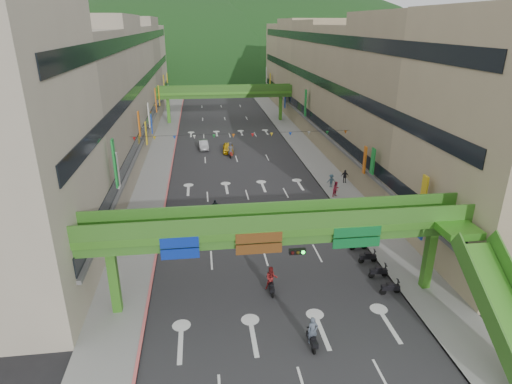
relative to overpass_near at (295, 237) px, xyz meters
The scene contains 23 objects.
ground 7.55m from the overpass_near, 99.84° to the right, with size 320.00×320.00×0.00m, color black.
road_slab 44.93m from the overpass_near, 91.20° to the left, with size 18.00×140.00×0.02m, color #28282B.
sidewalk_left 46.47m from the overpass_near, 104.97° to the left, with size 4.00×140.00×0.15m, color gray.
sidewalk_right 46.03m from the overpass_near, 77.29° to the left, with size 4.00×140.00×0.15m, color gray.
curb_left 46.02m from the overpass_near, 102.67° to the left, with size 0.20×140.00×0.18m, color #CC5959.
curb_right 45.65m from the overpass_near, 79.63° to the left, with size 0.20×140.00×0.18m, color gray.
building_row_left 49.02m from the overpass_near, 114.00° to the left, with size 12.80×95.00×19.00m.
building_row_right 48.30m from the overpass_near, 68.03° to the left, with size 12.80×95.00×19.00m.
overpass_near is the anchor object (origin of this frame).
overpass_far 59.63m from the overpass_near, 90.90° to the left, with size 28.00×2.20×7.10m.
hill_left 155.52m from the overpass_near, 95.88° to the left, with size 168.00×140.00×112.00m, color #1C4419.
hill_right 176.35m from the overpass_near, 82.15° to the left, with size 208.00×176.00×128.00m, color #1C4419.
bunting_string 24.65m from the overpass_near, 92.17° to the left, with size 26.00×0.36×0.47m.
scooter_rider_near 6.09m from the overpass_near, 86.24° to the right, with size 0.67×1.60×2.11m.
scooter_rider_mid 4.52m from the overpass_near, 130.99° to the left, with size 0.89×1.60×2.14m.
scooter_rider_left 16.41m from the overpass_near, 107.49° to the left, with size 0.92×1.60×1.89m.
scooter_rider_far 35.82m from the overpass_near, 92.75° to the left, with size 0.98×1.60×2.22m.
parked_scooter_row 9.80m from the overpass_near, 32.52° to the left, with size 1.60×9.35×1.08m.
car_silver 41.07m from the overpass_near, 97.85° to the left, with size 1.38×3.95×1.30m, color #AFB1B6.
car_yellow 38.51m from the overpass_near, 92.83° to the left, with size 1.61×3.99×1.36m, color yellow.
pedestrian_red 21.02m from the overpass_near, 64.47° to the left, with size 0.85×0.66×1.75m, color #B42643.
pedestrian_dark 25.79m from the overpass_near, 63.68° to the left, with size 0.94×0.39×1.61m, color black.
pedestrian_blue 23.82m from the overpass_near, 66.87° to the left, with size 0.73×0.47×1.56m, color #345062.
Camera 1 is at (-4.79, -19.03, 18.31)m, focal length 30.00 mm.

